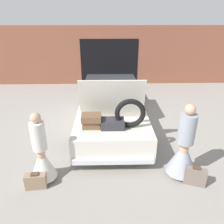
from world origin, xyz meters
name	(u,v)px	position (x,y,z in m)	size (l,w,h in m)	color
ground_plane	(111,119)	(0.00, 0.00, 0.00)	(40.00, 40.00, 0.00)	gray
garage_wall_back	(109,56)	(0.00, 4.19, 1.39)	(12.00, 0.14, 2.80)	brown
car	(111,103)	(0.00, -0.01, 0.59)	(1.97, 5.40, 1.88)	silver
person_left	(42,157)	(-1.51, -2.89, 0.57)	(0.56, 0.56, 1.59)	tan
person_right	(183,151)	(1.51, -2.80, 0.60)	(0.68, 0.68, 1.70)	tan
suitcase_beside_left_person	(36,181)	(-1.61, -3.16, 0.17)	(0.44, 0.22, 0.36)	#8C7259
suitcase_beside_right_person	(195,176)	(1.70, -3.14, 0.21)	(0.46, 0.28, 0.44)	#75665B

